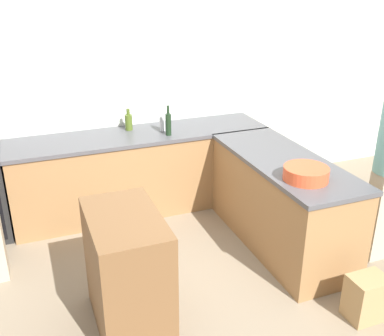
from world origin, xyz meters
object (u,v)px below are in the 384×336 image
object	(u,v)px
olive_oil_bottle	(129,122)
paper_bag	(366,298)
island_table	(127,272)
wine_bottle_dark	(168,124)
mixing_bowl	(306,173)
vinegar_bottle_clear	(162,123)

from	to	relation	value
olive_oil_bottle	paper_bag	size ratio (longest dim) A/B	0.65
island_table	paper_bag	size ratio (longest dim) A/B	2.54
paper_bag	wine_bottle_dark	bearing A→B (deg)	110.87
island_table	olive_oil_bottle	distance (m)	2.06
mixing_bowl	olive_oil_bottle	xyz separation A→B (m)	(-1.04, 1.81, 0.04)
island_table	wine_bottle_dark	size ratio (longest dim) A/B	2.88
island_table	wine_bottle_dark	distance (m)	1.91
mixing_bowl	olive_oil_bottle	size ratio (longest dim) A/B	1.58
mixing_bowl	paper_bag	xyz separation A→B (m)	(0.15, -0.71, -0.77)
island_table	olive_oil_bottle	bearing A→B (deg)	75.14
mixing_bowl	vinegar_bottle_clear	xyz separation A→B (m)	(-0.71, 1.66, 0.03)
mixing_bowl	wine_bottle_dark	size ratio (longest dim) A/B	1.17
vinegar_bottle_clear	paper_bag	bearing A→B (deg)	-70.15
island_table	mixing_bowl	size ratio (longest dim) A/B	2.47
island_table	paper_bag	world-z (taller)	island_table
vinegar_bottle_clear	paper_bag	xyz separation A→B (m)	(0.85, -2.37, -0.80)
vinegar_bottle_clear	wine_bottle_dark	size ratio (longest dim) A/B	0.68
vinegar_bottle_clear	olive_oil_bottle	world-z (taller)	olive_oil_bottle
paper_bag	island_table	bearing A→B (deg)	160.72
island_table	paper_bag	bearing A→B (deg)	-19.28
mixing_bowl	wine_bottle_dark	bearing A→B (deg)	114.86
island_table	vinegar_bottle_clear	world-z (taller)	vinegar_bottle_clear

